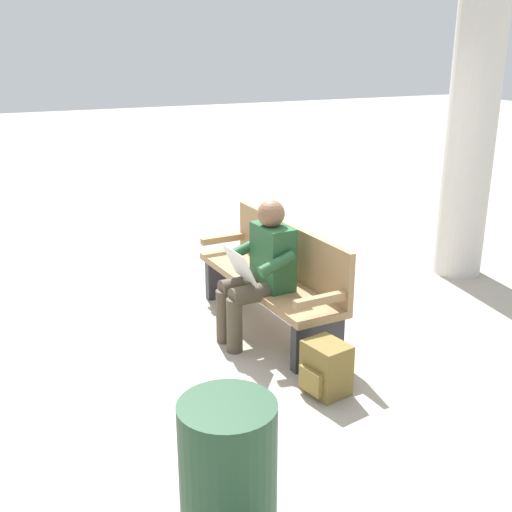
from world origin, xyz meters
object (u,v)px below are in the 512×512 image
(backpack, at_px, (325,368))
(support_pillar, at_px, (472,122))
(person_seated, at_px, (261,268))
(bench_near, at_px, (274,276))
(trash_bin, at_px, (228,468))

(backpack, distance_m, support_pillar, 3.30)
(person_seated, bearing_deg, bench_near, -51.51)
(backpack, bearing_deg, person_seated, 2.28)
(trash_bin, bearing_deg, person_seated, -30.37)
(bench_near, relative_size, backpack, 4.84)
(person_seated, height_order, backpack, person_seated)
(person_seated, height_order, support_pillar, support_pillar)
(bench_near, xyz_separation_m, support_pillar, (0.35, -2.40, 1.14))
(person_seated, bearing_deg, support_pillar, -80.35)
(bench_near, xyz_separation_m, trash_bin, (-2.06, 1.32, -0.10))
(backpack, bearing_deg, bench_near, -9.32)
(bench_near, bearing_deg, person_seated, 128.49)
(backpack, bearing_deg, support_pillar, -59.97)
(person_seated, bearing_deg, backpack, -179.68)
(bench_near, relative_size, person_seated, 1.54)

